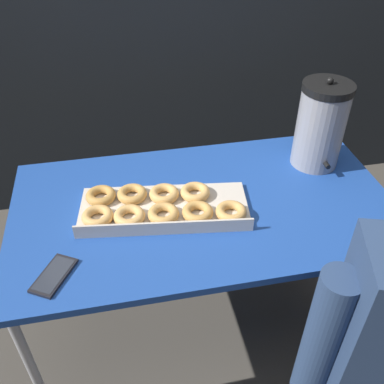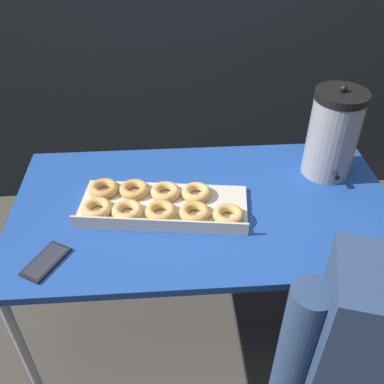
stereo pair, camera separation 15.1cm
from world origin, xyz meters
name	(u,v)px [view 1 (the left image)]	position (x,y,z in m)	size (l,w,h in m)	color
ground_plane	(201,323)	(0.00, 0.00, 0.00)	(12.00, 12.00, 0.00)	#4C473F
folding_table	(204,213)	(0.00, 0.00, 0.69)	(1.38, 0.76, 0.73)	#1E479E
donut_box	(160,207)	(-0.16, -0.01, 0.76)	(0.62, 0.33, 0.05)	beige
coffee_urn	(321,125)	(0.50, 0.17, 0.91)	(0.19, 0.22, 0.37)	#939399
cell_phone	(54,275)	(-0.52, -0.25, 0.74)	(0.14, 0.17, 0.01)	black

